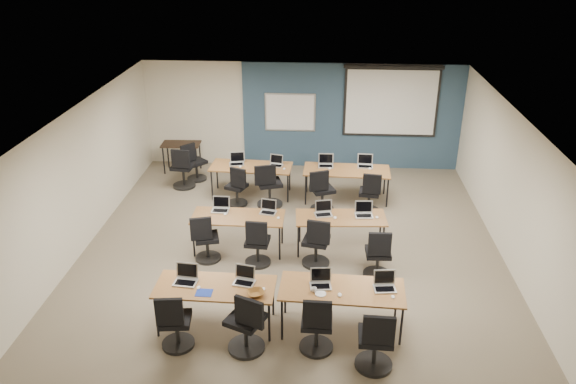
# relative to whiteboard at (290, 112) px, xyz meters

# --- Properties ---
(floor) EXTENTS (8.00, 9.00, 0.02)m
(floor) POSITION_rel_whiteboard_xyz_m (0.30, -4.43, -1.45)
(floor) COLOR #6B6354
(floor) RESTS_ON ground
(ceiling) EXTENTS (8.00, 9.00, 0.02)m
(ceiling) POSITION_rel_whiteboard_xyz_m (0.30, -4.43, 1.25)
(ceiling) COLOR white
(ceiling) RESTS_ON ground
(wall_back) EXTENTS (8.00, 0.04, 2.70)m
(wall_back) POSITION_rel_whiteboard_xyz_m (0.30, 0.07, -0.10)
(wall_back) COLOR beige
(wall_back) RESTS_ON ground
(wall_front) EXTENTS (8.00, 0.04, 2.70)m
(wall_front) POSITION_rel_whiteboard_xyz_m (0.30, -8.93, -0.10)
(wall_front) COLOR beige
(wall_front) RESTS_ON ground
(wall_left) EXTENTS (0.04, 9.00, 2.70)m
(wall_left) POSITION_rel_whiteboard_xyz_m (-3.70, -4.43, -0.10)
(wall_left) COLOR beige
(wall_left) RESTS_ON ground
(wall_right) EXTENTS (0.04, 9.00, 2.70)m
(wall_right) POSITION_rel_whiteboard_xyz_m (4.30, -4.43, -0.10)
(wall_right) COLOR beige
(wall_right) RESTS_ON ground
(blue_accent_panel) EXTENTS (5.50, 0.04, 2.70)m
(blue_accent_panel) POSITION_rel_whiteboard_xyz_m (1.55, 0.04, -0.10)
(blue_accent_panel) COLOR #3D5977
(blue_accent_panel) RESTS_ON wall_back
(whiteboard) EXTENTS (1.28, 0.03, 0.98)m
(whiteboard) POSITION_rel_whiteboard_xyz_m (0.00, 0.00, 0.00)
(whiteboard) COLOR silver
(whiteboard) RESTS_ON wall_back
(projector_screen) EXTENTS (2.40, 0.10, 1.82)m
(projector_screen) POSITION_rel_whiteboard_xyz_m (2.50, -0.02, 0.44)
(projector_screen) COLOR black
(projector_screen) RESTS_ON wall_back
(training_table_front_left) EXTENTS (1.82, 0.76, 0.73)m
(training_table_front_left) POSITION_rel_whiteboard_xyz_m (-0.71, -6.65, -0.76)
(training_table_front_left) COLOR brown
(training_table_front_left) RESTS_ON floor
(training_table_front_right) EXTENTS (1.88, 0.78, 0.73)m
(training_table_front_right) POSITION_rel_whiteboard_xyz_m (1.20, -6.59, -0.76)
(training_table_front_right) COLOR #A37947
(training_table_front_right) RESTS_ON floor
(training_table_mid_left) EXTENTS (1.74, 0.72, 0.73)m
(training_table_mid_left) POSITION_rel_whiteboard_xyz_m (-0.71, -4.35, -0.77)
(training_table_mid_left) COLOR #945731
(training_table_mid_left) RESTS_ON floor
(training_table_mid_right) EXTENTS (1.69, 0.70, 0.73)m
(training_table_mid_right) POSITION_rel_whiteboard_xyz_m (1.23, -4.26, -0.77)
(training_table_mid_right) COLOR brown
(training_table_mid_right) RESTS_ON floor
(training_table_back_left) EXTENTS (1.85, 0.77, 0.73)m
(training_table_back_left) POSITION_rel_whiteboard_xyz_m (-0.77, -1.86, -0.76)
(training_table_back_left) COLOR brown
(training_table_back_left) RESTS_ON floor
(training_table_back_right) EXTENTS (1.93, 0.80, 0.73)m
(training_table_back_right) POSITION_rel_whiteboard_xyz_m (1.40, -1.94, -0.76)
(training_table_back_right) COLOR olive
(training_table_back_right) RESTS_ON floor
(laptop_0) EXTENTS (0.35, 0.29, 0.26)m
(laptop_0) POSITION_rel_whiteboard_xyz_m (-1.18, -6.56, -0.66)
(laptop_0) COLOR #A7A6AB
(laptop_0) RESTS_ON training_table_front_left
(mouse_0) EXTENTS (0.06, 0.09, 0.03)m
(mouse_0) POSITION_rel_whiteboard_xyz_m (-0.95, -6.73, -0.71)
(mouse_0) COLOR white
(mouse_0) RESTS_ON training_table_front_left
(task_chair_0) EXTENTS (0.49, 0.49, 0.97)m
(task_chair_0) POSITION_rel_whiteboard_xyz_m (-1.22, -7.21, -1.05)
(task_chair_0) COLOR black
(task_chair_0) RESTS_ON floor
(laptop_1) EXTENTS (0.32, 0.27, 0.24)m
(laptop_1) POSITION_rel_whiteboard_xyz_m (-0.28, -6.51, -0.66)
(laptop_1) COLOR #A4A4A9
(laptop_1) RESTS_ON training_table_front_left
(mouse_1) EXTENTS (0.06, 0.09, 0.03)m
(mouse_1) POSITION_rel_whiteboard_xyz_m (0.03, -6.70, -0.71)
(mouse_1) COLOR white
(mouse_1) RESTS_ON training_table_front_left
(task_chair_1) EXTENTS (0.59, 0.55, 1.03)m
(task_chair_1) POSITION_rel_whiteboard_xyz_m (-0.17, -7.21, -1.02)
(task_chair_1) COLOR black
(task_chair_1) RESTS_ON floor
(laptop_2) EXTENTS (0.32, 0.27, 0.24)m
(laptop_2) POSITION_rel_whiteboard_xyz_m (0.88, -6.52, -0.66)
(laptop_2) COLOR #A9A9B6
(laptop_2) RESTS_ON training_table_front_right
(mouse_2) EXTENTS (0.07, 0.10, 0.03)m
(mouse_2) POSITION_rel_whiteboard_xyz_m (1.16, -6.77, -0.71)
(mouse_2) COLOR white
(mouse_2) RESTS_ON training_table_front_right
(task_chair_2) EXTENTS (0.50, 0.50, 0.98)m
(task_chair_2) POSITION_rel_whiteboard_xyz_m (0.84, -7.14, -1.05)
(task_chair_2) COLOR black
(task_chair_2) RESTS_ON floor
(laptop_3) EXTENTS (0.33, 0.28, 0.25)m
(laptop_3) POSITION_rel_whiteboard_xyz_m (1.84, -6.53, -0.66)
(laptop_3) COLOR #BCBCBE
(laptop_3) RESTS_ON training_table_front_right
(mouse_3) EXTENTS (0.07, 0.10, 0.03)m
(mouse_3) POSITION_rel_whiteboard_xyz_m (1.94, -6.77, -0.71)
(mouse_3) COLOR white
(mouse_3) RESTS_ON training_table_front_right
(task_chair_3) EXTENTS (0.54, 0.54, 1.01)m
(task_chair_3) POSITION_rel_whiteboard_xyz_m (1.66, -7.45, -1.03)
(task_chair_3) COLOR black
(task_chair_3) RESTS_ON floor
(laptop_4) EXTENTS (0.33, 0.28, 0.25)m
(laptop_4) POSITION_rel_whiteboard_xyz_m (-1.07, -4.12, -0.66)
(laptop_4) COLOR #ADADB1
(laptop_4) RESTS_ON training_table_mid_left
(mouse_4) EXTENTS (0.08, 0.10, 0.03)m
(mouse_4) POSITION_rel_whiteboard_xyz_m (-0.96, -4.31, -0.71)
(mouse_4) COLOR white
(mouse_4) RESTS_ON training_table_mid_left
(task_chair_4) EXTENTS (0.49, 0.48, 0.97)m
(task_chair_4) POSITION_rel_whiteboard_xyz_m (-1.26, -4.78, -1.05)
(task_chair_4) COLOR black
(task_chair_4) RESTS_ON floor
(laptop_5) EXTENTS (0.30, 0.26, 0.23)m
(laptop_5) POSITION_rel_whiteboard_xyz_m (-0.15, -4.15, -0.66)
(laptop_5) COLOR silver
(laptop_5) RESTS_ON training_table_mid_left
(mouse_5) EXTENTS (0.08, 0.10, 0.03)m
(mouse_5) POSITION_rel_whiteboard_xyz_m (0.06, -4.39, -0.71)
(mouse_5) COLOR white
(mouse_5) RESTS_ON training_table_mid_left
(task_chair_5) EXTENTS (0.48, 0.48, 0.97)m
(task_chair_5) POSITION_rel_whiteboard_xyz_m (-0.29, -4.87, -1.05)
(task_chair_5) COLOR black
(task_chair_5) RESTS_ON floor
(laptop_6) EXTENTS (0.32, 0.27, 0.25)m
(laptop_6) POSITION_rel_whiteboard_xyz_m (0.90, -4.16, -0.66)
(laptop_6) COLOR #A6A6AE
(laptop_6) RESTS_ON training_table_mid_right
(mouse_6) EXTENTS (0.07, 0.11, 0.04)m
(mouse_6) POSITION_rel_whiteboard_xyz_m (1.12, -4.32, -0.71)
(mouse_6) COLOR white
(mouse_6) RESTS_ON training_table_mid_right
(task_chair_6) EXTENTS (0.51, 0.51, 0.99)m
(task_chair_6) POSITION_rel_whiteboard_xyz_m (0.79, -4.81, -1.04)
(task_chair_6) COLOR black
(task_chair_6) RESTS_ON floor
(laptop_7) EXTENTS (0.33, 0.28, 0.25)m
(laptop_7) POSITION_rel_whiteboard_xyz_m (1.66, -4.15, -0.66)
(laptop_7) COLOR #BCBCBF
(laptop_7) RESTS_ON training_table_mid_right
(mouse_7) EXTENTS (0.08, 0.10, 0.03)m
(mouse_7) POSITION_rel_whiteboard_xyz_m (1.90, -4.25, -0.71)
(mouse_7) COLOR white
(mouse_7) RESTS_ON training_table_mid_right
(task_chair_7) EXTENTS (0.49, 0.49, 0.97)m
(task_chair_7) POSITION_rel_whiteboard_xyz_m (1.87, -5.12, -1.05)
(task_chair_7) COLOR black
(task_chair_7) RESTS_ON floor
(laptop_8) EXTENTS (0.34, 0.29, 0.26)m
(laptop_8) POSITION_rel_whiteboard_xyz_m (-1.12, -1.75, -0.66)
(laptop_8) COLOR #BABAC2
(laptop_8) RESTS_ON training_table_back_left
(mouse_8) EXTENTS (0.07, 0.10, 0.03)m
(mouse_8) POSITION_rel_whiteboard_xyz_m (-1.01, -1.95, -0.71)
(mouse_8) COLOR white
(mouse_8) RESTS_ON training_table_back_left
(task_chair_8) EXTENTS (0.48, 0.46, 0.95)m
(task_chair_8) POSITION_rel_whiteboard_xyz_m (-1.02, -2.42, -1.06)
(task_chair_8) COLOR black
(task_chair_8) RESTS_ON floor
(laptop_9) EXTENTS (0.30, 0.26, 0.23)m
(laptop_9) POSITION_rel_whiteboard_xyz_m (-0.21, -1.78, -0.66)
(laptop_9) COLOR silver
(laptop_9) RESTS_ON training_table_back_left
(mouse_9) EXTENTS (0.06, 0.10, 0.03)m
(mouse_9) POSITION_rel_whiteboard_xyz_m (-0.01, -2.00, -0.71)
(mouse_9) COLOR white
(mouse_9) RESTS_ON training_table_back_left
(task_chair_9) EXTENTS (0.59, 0.58, 1.05)m
(task_chair_9) POSITION_rel_whiteboard_xyz_m (-0.32, -2.42, -1.01)
(task_chair_9) COLOR black
(task_chair_9) RESTS_ON floor
(laptop_10) EXTENTS (0.34, 0.29, 0.26)m
(laptop_10) POSITION_rel_whiteboard_xyz_m (0.93, -1.73, -0.66)
(laptop_10) COLOR #BABABA
(laptop_10) RESTS_ON training_table_back_right
(mouse_10) EXTENTS (0.09, 0.11, 0.04)m
(mouse_10) POSITION_rel_whiteboard_xyz_m (1.02, -1.91, -0.71)
(mouse_10) COLOR white
(mouse_10) RESTS_ON training_table_back_right
(task_chair_10) EXTENTS (0.55, 0.52, 1.00)m
(task_chair_10) POSITION_rel_whiteboard_xyz_m (0.85, -2.58, -1.04)
(task_chair_10) COLOR black
(task_chair_10) RESTS_ON floor
(laptop_11) EXTENTS (0.35, 0.30, 0.26)m
(laptop_11) POSITION_rel_whiteboard_xyz_m (1.83, -1.69, -0.66)
(laptop_11) COLOR silver
(laptop_11) RESTS_ON training_table_back_right
(mouse_11) EXTENTS (0.07, 0.10, 0.04)m
(mouse_11) POSITION_rel_whiteboard_xyz_m (1.92, -1.86, -0.71)
(mouse_11) COLOR white
(mouse_11) RESTS_ON training_table_back_right
(task_chair_11) EXTENTS (0.48, 0.48, 0.97)m
(task_chair_11) POSITION_rel_whiteboard_xyz_m (1.89, -2.59, -1.05)
(task_chair_11) COLOR black
(task_chair_11) RESTS_ON floor
(blue_mousepad) EXTENTS (0.24, 0.20, 0.01)m
(blue_mousepad) POSITION_rel_whiteboard_xyz_m (-0.84, -6.84, -0.72)
(blue_mousepad) COLOR #1A329E
(blue_mousepad) RESTS_ON training_table_front_left
(snack_bowl) EXTENTS (0.38, 0.38, 0.07)m
(snack_bowl) POSITION_rel_whiteboard_xyz_m (-0.07, -6.84, -0.68)
(snack_bowl) COLOR #96612C
(snack_bowl) RESTS_ON training_table_front_left
(snack_plate) EXTENTS (0.19, 0.19, 0.01)m
(snack_plate) POSITION_rel_whiteboard_xyz_m (0.88, -6.76, -0.71)
(snack_plate) COLOR white
(snack_plate) RESTS_ON training_table_front_right
(coffee_cup) EXTENTS (0.08, 0.08, 0.06)m
(coffee_cup) POSITION_rel_whiteboard_xyz_m (0.78, -6.72, -0.68)
(coffee_cup) COLOR white
(coffee_cup) RESTS_ON snack_plate
(utility_table) EXTENTS (0.96, 0.53, 0.75)m
(utility_table) POSITION_rel_whiteboard_xyz_m (-2.72, -0.55, -0.79)
(utility_table) COLOR #352216
(utility_table) RESTS_ON floor
(spare_chair_a) EXTENTS (0.58, 0.48, 0.97)m
(spare_chair_a) POSITION_rel_whiteboard_xyz_m (-2.29, -1.09, -1.05)
(spare_chair_a) COLOR black
(spare_chair_a) RESTS_ON floor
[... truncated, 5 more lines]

